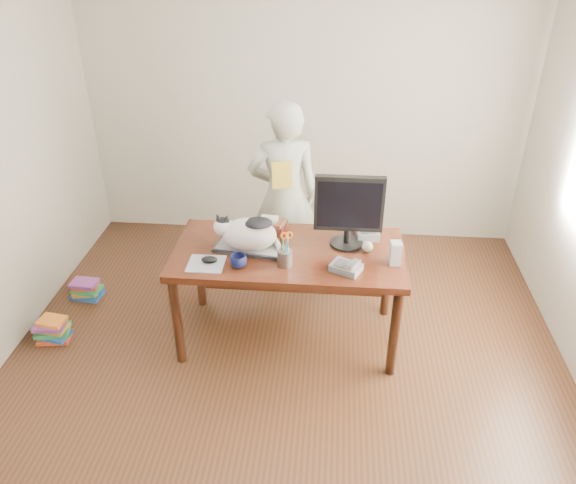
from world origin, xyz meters
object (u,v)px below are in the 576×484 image
(pen_cup, at_px, (285,256))
(book_pile_b, at_px, (86,289))
(calculator, at_px, (367,231))
(monitor, at_px, (349,208))
(phone, at_px, (347,267))
(coffee_mug, at_px, (238,261))
(mouse, at_px, (209,260))
(keyboard, at_px, (250,249))
(cat, at_px, (247,233))
(baseball, at_px, (367,247))
(desk, at_px, (290,263))
(speaker, at_px, (395,253))
(book_stack, at_px, (271,223))
(person, at_px, (284,196))
(book_pile_a, at_px, (53,330))

(pen_cup, distance_m, book_pile_b, 1.94)
(calculator, xyz_separation_m, book_pile_b, (-2.27, 0.08, -0.71))
(monitor, bearing_deg, phone, -90.39)
(pen_cup, bearing_deg, book_pile_b, 162.66)
(coffee_mug, bearing_deg, mouse, 171.21)
(pen_cup, relative_size, mouse, 2.29)
(keyboard, distance_m, cat, 0.13)
(mouse, height_order, book_pile_b, mouse)
(coffee_mug, relative_size, book_pile_b, 0.43)
(coffee_mug, distance_m, baseball, 0.90)
(pen_cup, bearing_deg, desk, 88.06)
(keyboard, relative_size, speaker, 3.20)
(pen_cup, distance_m, book_stack, 0.53)
(speaker, distance_m, book_stack, 0.98)
(monitor, height_order, calculator, monitor)
(desk, relative_size, book_pile_b, 6.20)
(desk, bearing_deg, pen_cup, -91.94)
(phone, height_order, book_stack, phone)
(desk, distance_m, coffee_mug, 0.48)
(keyboard, height_order, mouse, mouse)
(calculator, relative_size, book_pile_b, 0.91)
(pen_cup, relative_size, calculator, 1.08)
(cat, distance_m, person, 0.82)
(desk, relative_size, keyboard, 3.08)
(speaker, bearing_deg, desk, 161.82)
(monitor, xyz_separation_m, calculator, (0.14, 0.17, -0.27))
(cat, height_order, speaker, cat)
(mouse, height_order, book_pile_a, mouse)
(book_stack, bearing_deg, coffee_mug, -95.66)
(calculator, xyz_separation_m, person, (-0.65, 0.51, 0.01))
(mouse, height_order, book_stack, book_stack)
(baseball, bearing_deg, calculator, 89.52)
(monitor, relative_size, person, 0.34)
(coffee_mug, bearing_deg, book_pile_b, 157.60)
(speaker, bearing_deg, book_pile_b, 165.43)
(speaker, bearing_deg, book_stack, 150.08)
(baseball, xyz_separation_m, book_pile_b, (-2.26, 0.31, -0.72))
(monitor, distance_m, pen_cup, 0.55)
(mouse, bearing_deg, phone, -1.68)
(desk, height_order, monitor, monitor)
(monitor, xyz_separation_m, coffee_mug, (-0.71, -0.33, -0.26))
(baseball, distance_m, book_pile_b, 2.39)
(mouse, xyz_separation_m, book_stack, (0.35, 0.52, 0.01))
(person, bearing_deg, desk, 86.42)
(monitor, height_order, person, person)
(calculator, height_order, book_pile_a, calculator)
(phone, bearing_deg, book_stack, 162.38)
(keyboard, bearing_deg, baseball, 13.33)
(coffee_mug, xyz_separation_m, book_pile_a, (-1.44, 0.03, -0.71))
(keyboard, xyz_separation_m, monitor, (0.67, 0.12, 0.29))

